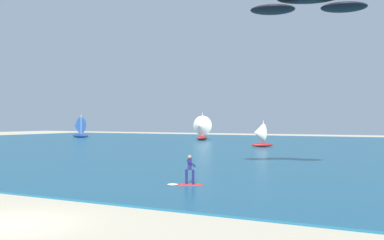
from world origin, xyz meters
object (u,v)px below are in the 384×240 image
(kitesurfer, at_px, (186,174))
(sailboat_anchored_offshore, at_px, (259,135))
(kite, at_px, (308,4))
(sailboat_near_shore, at_px, (78,127))
(sailboat_far_right, at_px, (201,128))

(kitesurfer, bearing_deg, sailboat_anchored_offshore, 103.55)
(kitesurfer, height_order, kite, kite)
(sailboat_anchored_offshore, bearing_deg, sailboat_near_shore, 161.63)
(kite, distance_m, sailboat_anchored_offshore, 34.99)
(sailboat_far_right, relative_size, sailboat_near_shore, 1.04)
(sailboat_far_right, bearing_deg, kitesurfer, -64.05)
(sailboat_far_right, bearing_deg, kite, -56.31)
(kite, height_order, sailboat_anchored_offshore, kite)
(kite, relative_size, sailboat_anchored_offshore, 2.09)
(kitesurfer, distance_m, sailboat_anchored_offshore, 38.00)
(kitesurfer, xyz_separation_m, sailboat_far_right, (-25.33, 52.05, 1.67))
(sailboat_near_shore, bearing_deg, kitesurfer, -43.83)
(sailboat_anchored_offshore, xyz_separation_m, sailboat_near_shore, (-45.20, 15.01, 0.55))
(kitesurfer, xyz_separation_m, sailboat_near_shore, (-54.10, 51.94, 1.59))
(kite, bearing_deg, sailboat_near_shore, 142.38)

